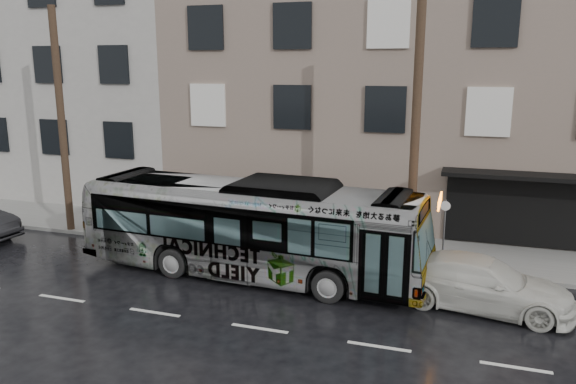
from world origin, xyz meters
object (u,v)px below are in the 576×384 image
Objects in this scene: utility_pole_rear at (62,122)px; utility_pole_front at (415,135)px; bus at (251,228)px; white_sedan at (481,283)px; sign_post at (444,234)px.

utility_pole_front is at bearing 0.00° from utility_pole_rear.
white_sedan is (7.30, -0.39, -0.89)m from bus.
utility_pole_rear reaches higher than white_sedan.
utility_pole_front is 1.75× the size of white_sedan.
utility_pole_front is at bearing -62.80° from bus.
utility_pole_rear is at bearing 88.92° from white_sedan.
sign_post is at bearing -66.68° from bus.
bus is at bearing -160.45° from sign_post.
white_sedan is at bearing -64.71° from sign_post.
utility_pole_front is at bearing 180.00° from sign_post.
utility_pole_rear reaches higher than sign_post.
utility_pole_front is 3.75× the size of sign_post.
bus is 7.36m from white_sedan.
white_sedan is at bearing -8.91° from utility_pole_rear.
utility_pole_front is 1.00× the size of utility_pole_rear.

